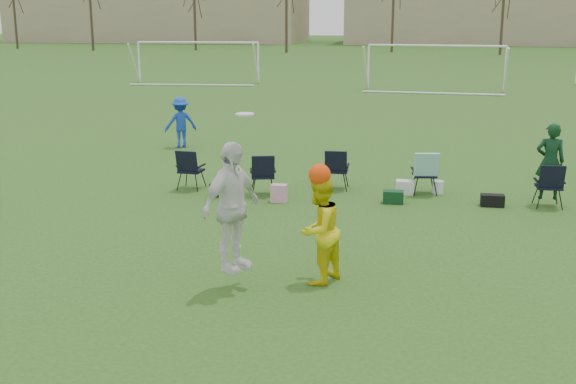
% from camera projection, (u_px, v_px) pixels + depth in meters
% --- Properties ---
extents(ground, '(260.00, 260.00, 0.00)m').
position_uv_depth(ground, '(158.00, 333.00, 9.51)').
color(ground, '#2C4F18').
rests_on(ground, ground).
extents(fielder_blue, '(1.17, 1.03, 1.57)m').
position_uv_depth(fielder_blue, '(181.00, 122.00, 22.51)').
color(fielder_blue, '#183FB9').
rests_on(fielder_blue, ground).
extents(center_contest, '(2.19, 1.69, 2.71)m').
position_uv_depth(center_contest, '(273.00, 217.00, 10.89)').
color(center_contest, white).
rests_on(center_contest, ground).
extents(sideline_setup, '(8.78, 1.90, 1.82)m').
position_uv_depth(sideline_setup, '(383.00, 174.00, 16.46)').
color(sideline_setup, '#0D331A').
rests_on(sideline_setup, ground).
extents(goal_left, '(7.39, 0.76, 2.46)m').
position_uv_depth(goal_left, '(198.00, 50.00, 43.25)').
color(goal_left, white).
rests_on(goal_left, ground).
extents(goal_mid, '(7.40, 0.63, 2.46)m').
position_uv_depth(goal_mid, '(436.00, 55.00, 38.89)').
color(goal_mid, white).
rests_on(goal_mid, ground).
extents(tree_line, '(110.28, 3.28, 11.40)m').
position_uv_depth(tree_line, '(395.00, 3.00, 74.91)').
color(tree_line, '#382B21').
rests_on(tree_line, ground).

